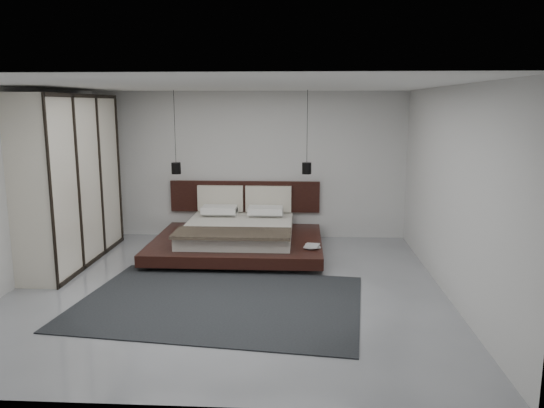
# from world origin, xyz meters

# --- Properties ---
(floor) EXTENTS (6.00, 6.00, 0.00)m
(floor) POSITION_xyz_m (0.00, 0.00, 0.00)
(floor) COLOR #95989D
(floor) RESTS_ON ground
(ceiling) EXTENTS (6.00, 6.00, 0.00)m
(ceiling) POSITION_xyz_m (0.00, 0.00, 2.80)
(ceiling) COLOR white
(ceiling) RESTS_ON wall_back
(wall_back) EXTENTS (6.00, 0.00, 6.00)m
(wall_back) POSITION_xyz_m (0.00, 3.00, 1.40)
(wall_back) COLOR silver
(wall_back) RESTS_ON floor
(wall_front) EXTENTS (6.00, 0.00, 6.00)m
(wall_front) POSITION_xyz_m (0.00, -3.00, 1.40)
(wall_front) COLOR silver
(wall_front) RESTS_ON floor
(wall_left) EXTENTS (0.00, 6.00, 6.00)m
(wall_left) POSITION_xyz_m (-3.00, 0.00, 1.40)
(wall_left) COLOR silver
(wall_left) RESTS_ON floor
(wall_right) EXTENTS (0.00, 6.00, 6.00)m
(wall_right) POSITION_xyz_m (3.00, 0.00, 1.40)
(wall_right) COLOR silver
(wall_right) RESTS_ON floor
(lattice_screen) EXTENTS (0.05, 0.90, 2.60)m
(lattice_screen) POSITION_xyz_m (-2.95, 2.45, 1.30)
(lattice_screen) COLOR black
(lattice_screen) RESTS_ON floor
(bed) EXTENTS (2.89, 2.44, 1.10)m
(bed) POSITION_xyz_m (-0.08, 1.90, 0.29)
(bed) COLOR black
(bed) RESTS_ON floor
(book_lower) EXTENTS (0.25, 0.32, 0.03)m
(book_lower) POSITION_xyz_m (1.11, 1.23, 0.28)
(book_lower) COLOR #99724C
(book_lower) RESTS_ON bed
(book_upper) EXTENTS (0.28, 0.34, 0.02)m
(book_upper) POSITION_xyz_m (1.09, 1.20, 0.31)
(book_upper) COLOR #99724C
(book_upper) RESTS_ON book_lower
(pendant_left) EXTENTS (0.17, 0.17, 1.50)m
(pendant_left) POSITION_xyz_m (-1.27, 2.37, 1.42)
(pendant_left) COLOR black
(pendant_left) RESTS_ON ceiling
(pendant_right) EXTENTS (0.17, 0.17, 1.48)m
(pendant_right) POSITION_xyz_m (1.11, 2.37, 1.43)
(pendant_right) COLOR black
(pendant_right) RESTS_ON ceiling
(wardrobe) EXTENTS (0.65, 2.76, 2.71)m
(wardrobe) POSITION_xyz_m (-2.70, 1.15, 1.36)
(wardrobe) COLOR silver
(wardrobe) RESTS_ON floor
(rug) EXTENTS (3.91, 2.99, 0.02)m
(rug) POSITION_xyz_m (-0.04, -0.58, 0.01)
(rug) COLOR black
(rug) RESTS_ON floor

